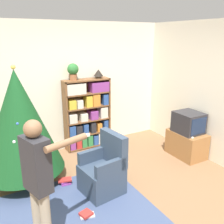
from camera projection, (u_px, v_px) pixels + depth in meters
ground_plane at (118, 202)px, 3.62m from camera, size 14.00×14.00×0.00m
wall_back at (64, 88)px, 5.06m from camera, size 8.00×0.10×2.60m
area_rug at (78, 215)px, 3.35m from camera, size 2.06×1.89×0.01m
bookshelf at (88, 114)px, 5.24m from camera, size 0.98×0.27×1.48m
tv_stand at (186, 144)px, 4.97m from camera, size 0.48×0.73×0.50m
television at (189, 122)px, 4.83m from camera, size 0.46×0.51×0.41m
game_remote at (191, 137)px, 4.64m from camera, size 0.04×0.12×0.02m
christmas_tree at (19, 122)px, 3.90m from camera, size 1.31×1.31×1.91m
armchair at (104, 172)px, 3.81m from camera, size 0.64×0.63×0.92m
standing_person at (39, 178)px, 2.56m from camera, size 0.71×0.45×1.55m
potted_plant at (73, 71)px, 4.84m from camera, size 0.22×0.22×0.33m
table_lamp at (98, 73)px, 5.13m from camera, size 0.20×0.20×0.18m
book_pile_near_tree at (65, 181)px, 4.07m from camera, size 0.24×0.18×0.08m
book_pile_by_chair at (87, 214)px, 3.33m from camera, size 0.21×0.18×0.06m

